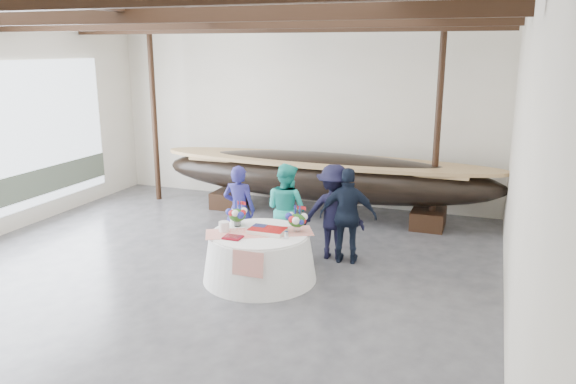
% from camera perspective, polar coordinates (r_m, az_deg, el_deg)
% --- Properties ---
extents(floor, '(10.00, 12.00, 0.01)m').
position_cam_1_polar(floor, '(9.52, -10.95, -9.74)').
color(floor, '#3D3D42').
rests_on(floor, ground).
extents(wall_back, '(10.00, 0.02, 4.50)m').
position_cam_1_polar(wall_back, '(14.24, 1.21, 7.96)').
color(wall_back, silver).
rests_on(wall_back, ground).
extents(wall_right, '(0.02, 12.00, 4.50)m').
position_cam_1_polar(wall_right, '(7.56, 22.63, 1.03)').
color(wall_right, silver).
rests_on(wall_right, ground).
extents(ceiling, '(10.00, 12.00, 0.01)m').
position_cam_1_polar(ceiling, '(8.73, -12.42, 18.34)').
color(ceiling, white).
rests_on(ceiling, wall_back).
extents(pavilion_structure, '(9.80, 11.76, 4.50)m').
position_cam_1_polar(pavilion_structure, '(9.41, -9.48, 15.14)').
color(pavilion_structure, black).
rests_on(pavilion_structure, ground).
extents(longboat_display, '(8.09, 1.62, 1.52)m').
position_cam_1_polar(longboat_display, '(13.04, 3.62, 1.62)').
color(longboat_display, black).
rests_on(longboat_display, ground).
extents(banquet_table, '(1.94, 1.94, 0.83)m').
position_cam_1_polar(banquet_table, '(9.64, -2.90, -6.49)').
color(banquet_table, white).
rests_on(banquet_table, ground).
extents(tabletop_items, '(1.85, 1.31, 0.40)m').
position_cam_1_polar(tabletop_items, '(9.60, -2.65, -3.02)').
color(tabletop_items, red).
rests_on(tabletop_items, banquet_table).
extents(guest_woman_blue, '(0.66, 0.46, 1.72)m').
position_cam_1_polar(guest_woman_blue, '(10.75, -4.98, -1.80)').
color(guest_woman_blue, navy).
rests_on(guest_woman_blue, ground).
extents(guest_woman_teal, '(1.04, 0.94, 1.77)m').
position_cam_1_polar(guest_woman_teal, '(10.68, -0.18, -1.73)').
color(guest_woman_teal, '#22B2A3').
rests_on(guest_woman_teal, ground).
extents(guest_man_left, '(1.22, 0.79, 1.79)m').
position_cam_1_polar(guest_man_left, '(10.48, 4.66, -2.02)').
color(guest_man_left, black).
rests_on(guest_man_left, ground).
extents(guest_man_right, '(1.09, 0.56, 1.78)m').
position_cam_1_polar(guest_man_right, '(10.27, 6.12, -2.43)').
color(guest_man_right, black).
rests_on(guest_man_right, ground).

